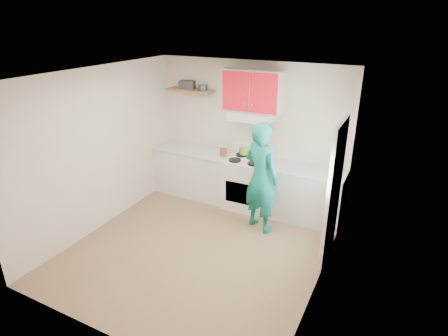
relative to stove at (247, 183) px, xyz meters
The scene contains 21 objects.
floor 1.64m from the stove, 93.63° to the right, with size 3.80×3.80×0.00m, color brown.
ceiling 2.66m from the stove, 93.63° to the right, with size 3.60×3.80×0.04m, color white.
back_wall 0.91m from the stove, 107.10° to the left, with size 3.60×0.04×2.60m, color beige.
front_wall 3.58m from the stove, 91.65° to the right, with size 3.60×0.04×2.60m, color beige.
left_wall 2.61m from the stove, 140.34° to the right, with size 0.04×3.80×2.60m, color beige.
right_wall 2.46m from the stove, 42.81° to the right, with size 0.04×3.80×2.60m, color beige.
door 1.97m from the stove, 27.58° to the right, with size 0.05×0.85×2.05m, color white.
door_glass 2.11m from the stove, 27.97° to the right, with size 0.01×0.55×0.95m, color white.
counter_left 1.14m from the stove, behind, with size 1.52×0.60×0.90m, color silver.
counter_right 1.04m from the stove, ahead, with size 1.32×0.60×0.90m, color silver.
stove is the anchor object (origin of this frame).
range_hood 1.24m from the stove, 90.00° to the left, with size 0.76×0.44×0.15m, color silver.
upper_cabinets 1.67m from the stove, 90.00° to the left, with size 1.02×0.33×0.70m, color red.
shelf 2.01m from the stove, behind, with size 0.90×0.30×0.04m, color brown.
books 2.13m from the stove, behind, with size 0.27×0.20×0.14m, color #39333A.
tin 1.91m from the stove, behind, with size 0.17×0.17×0.10m, color #333D4C.
kettle 0.59m from the stove, 129.82° to the left, with size 0.21×0.21×0.18m, color #60701F.
crock 0.70m from the stove, behind, with size 0.14×0.14×0.16m, color #523524.
cutting_board 0.89m from the stove, ahead, with size 0.31×0.23×0.02m, color olive.
silicone_mat 1.49m from the stove, ahead, with size 0.29×0.24×0.01m, color red.
person 0.90m from the stove, 50.17° to the right, with size 0.67×0.44×1.83m, color #0B6A60.
Camera 1 is at (2.51, -4.08, 3.30)m, focal length 29.72 mm.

